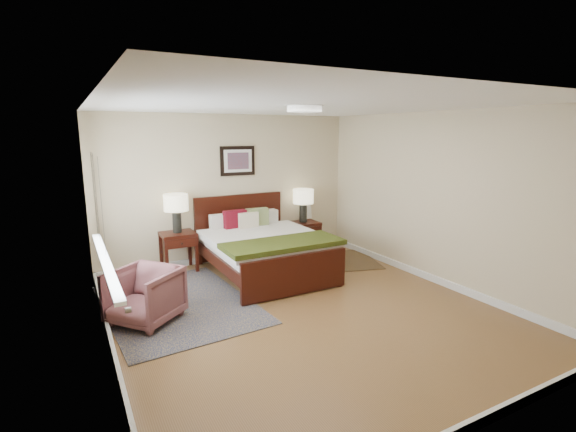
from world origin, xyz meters
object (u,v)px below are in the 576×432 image
object	(u,v)px
nightstand_right	(303,234)
lamp_right	(303,199)
nightstand_left	(178,240)
lamp_left	(176,205)
armchair	(145,296)
bed	(263,242)
rug_persian	(178,304)

from	to	relation	value
nightstand_right	lamp_right	bearing A→B (deg)	90.00
nightstand_left	lamp_right	distance (m)	2.37
lamp_left	armchair	size ratio (longest dim) A/B	0.85
nightstand_left	lamp_right	bearing A→B (deg)	0.53
bed	armchair	size ratio (longest dim) A/B	2.90
armchair	rug_persian	bearing A→B (deg)	87.33
bed	lamp_right	distance (m)	1.51
bed	nightstand_right	bearing A→B (deg)	33.23
nightstand_right	lamp_left	bearing A→B (deg)	179.67
lamp_right	rug_persian	bearing A→B (deg)	-153.34
bed	armchair	xyz separation A→B (m)	(-1.94, -0.89, -0.19)
lamp_left	armchair	bearing A→B (deg)	-115.73
lamp_right	armchair	xyz separation A→B (m)	(-3.13, -1.68, -0.68)
armchair	nightstand_left	bearing A→B (deg)	114.39
nightstand_left	armchair	bearing A→B (deg)	-116.02
nightstand_left	lamp_left	world-z (taller)	lamp_left
nightstand_right	armchair	distance (m)	3.55
lamp_left	rug_persian	size ratio (longest dim) A/B	0.25
nightstand_left	armchair	distance (m)	1.86
nightstand_left	lamp_left	bearing A→B (deg)	90.00
bed	lamp_left	size ratio (longest dim) A/B	3.40
nightstand_right	rug_persian	xyz separation A→B (m)	(-2.68, -1.33, -0.34)
nightstand_left	rug_persian	xyz separation A→B (m)	(-0.36, -1.32, -0.50)
nightstand_right	lamp_right	world-z (taller)	lamp_right
bed	nightstand_left	bearing A→B (deg)	145.72
lamp_right	bed	bearing A→B (deg)	-146.32
lamp_right	nightstand_right	bearing A→B (deg)	-90.00
bed	nightstand_right	size ratio (longest dim) A/B	3.64
nightstand_right	rug_persian	size ratio (longest dim) A/B	0.23
lamp_left	lamp_right	world-z (taller)	lamp_left
armchair	bed	bearing A→B (deg)	75.07
lamp_left	lamp_right	bearing A→B (deg)	0.00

